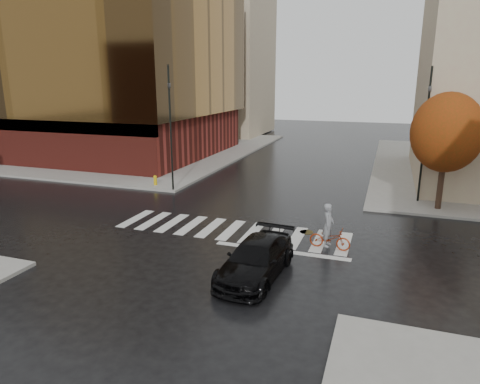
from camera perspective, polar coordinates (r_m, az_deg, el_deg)
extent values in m
plane|color=black|center=(20.94, -1.65, -5.54)|extent=(120.00, 120.00, 0.00)
cube|color=gray|center=(48.83, -16.15, 5.74)|extent=(30.00, 30.00, 0.15)
cube|color=silver|center=(21.38, -1.17, -5.09)|extent=(12.00, 3.00, 0.01)
cube|color=maroon|center=(46.79, -19.45, 7.68)|extent=(26.00, 18.00, 4.00)
cube|color=beige|center=(40.17, -27.45, 7.99)|extent=(26.00, 0.40, 1.00)
cube|color=olive|center=(46.59, -20.33, 17.47)|extent=(27.00, 19.00, 12.00)
cube|color=tan|center=(60.00, -3.53, 17.53)|extent=(14.00, 12.00, 20.00)
cylinder|color=#312416|center=(26.53, 25.17, 0.91)|extent=(0.32, 0.32, 2.80)
ellipsoid|color=#932E0E|center=(26.05, 25.87, 7.15)|extent=(3.80, 3.80, 4.37)
imported|color=black|center=(16.35, 2.17, -8.94)|extent=(2.27, 4.93, 1.40)
imported|color=maroon|center=(19.37, 11.89, -6.08)|extent=(1.87, 0.82, 0.95)
imported|color=gray|center=(19.18, 11.69, -4.33)|extent=(0.54, 0.75, 1.93)
cylinder|color=black|center=(28.18, -9.23, 8.26)|extent=(0.12, 0.12, 8.01)
imported|color=black|center=(28.01, -9.48, 14.17)|extent=(0.25, 0.23, 1.00)
cylinder|color=black|center=(27.31, 23.40, 6.87)|extent=(0.12, 0.12, 7.85)
imported|color=black|center=(27.12, 24.03, 12.82)|extent=(0.20, 0.23, 0.98)
cylinder|color=gold|center=(30.27, -11.23, 1.45)|extent=(0.23, 0.23, 0.56)
sphere|color=gold|center=(30.21, -11.25, 1.97)|extent=(0.24, 0.24, 0.24)
cylinder|color=#433818|center=(21.34, 8.86, -5.30)|extent=(0.82, 0.82, 0.01)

